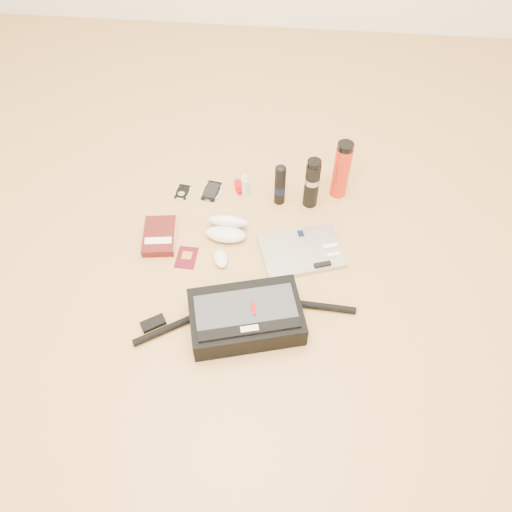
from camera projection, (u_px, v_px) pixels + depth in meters
The scene contains 14 objects.
ground at pixel (248, 272), 2.06m from camera, with size 4.00×4.00×0.00m, color tan.
messenger_bag at pixel (245, 317), 1.87m from camera, with size 0.83×0.36×0.12m.
laptop at pixel (302, 251), 2.11m from camera, with size 0.39×0.33×0.03m.
book at pixel (160, 236), 2.15m from camera, with size 0.16×0.22×0.04m.
passport at pixel (187, 257), 2.10m from camera, with size 0.09×0.12×0.01m.
mouse at pixel (221, 259), 2.08m from camera, with size 0.08×0.11×0.03m.
sunglasses_case at pixel (227, 228), 2.16m from camera, with size 0.18×0.15×0.10m.
ipod at pixel (183, 192), 2.34m from camera, with size 0.09×0.10×0.01m.
phone at pixel (212, 191), 2.34m from camera, with size 0.11×0.13×0.01m.
inhaler at pixel (238, 185), 2.35m from camera, with size 0.05×0.11×0.03m.
spray_bottle at pixel (245, 186), 2.29m from camera, with size 0.04×0.04×0.12m.
aerosol_can at pixel (280, 185), 2.22m from camera, with size 0.05×0.05×0.21m.
thermos_black at pixel (312, 183), 2.20m from camera, with size 0.08×0.08×0.25m.
thermos_red at pixel (341, 170), 2.23m from camera, with size 0.09×0.09×0.29m.
Camera 1 is at (0.15, -1.20, 1.67)m, focal length 35.00 mm.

